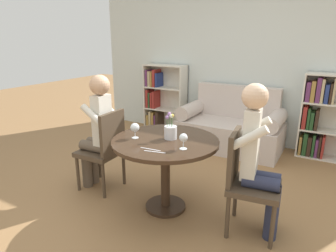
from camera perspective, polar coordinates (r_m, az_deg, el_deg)
ground_plane at (r=3.12m, az=-0.48°, el=-15.21°), size 16.00×16.00×0.00m
back_wall at (r=4.86m, az=14.25°, el=12.75°), size 5.20×0.05×2.70m
round_table at (r=2.85m, az=-0.50°, el=-5.07°), size 1.01×1.01×0.72m
couch at (r=4.64m, az=11.86°, el=-0.33°), size 1.51×0.80×0.92m
bookshelf_left at (r=5.38m, az=-1.29°, el=5.14°), size 0.75×0.28×1.18m
bookshelf_right at (r=4.63m, az=27.43°, el=1.47°), size 0.75×0.28×1.18m
chair_left at (r=3.32m, az=-11.94°, el=-3.97°), size 0.43×0.43×0.90m
chair_right at (r=2.66m, az=14.68°, el=-9.61°), size 0.47×0.47×0.90m
person_left at (r=3.31m, az=-13.31°, el=-0.63°), size 0.43×0.35×1.28m
person_right at (r=2.58m, az=16.93°, el=-5.72°), size 0.44×0.37×1.30m
wine_glass_left at (r=2.83m, az=-6.33°, el=-0.38°), size 0.09×0.09×0.15m
wine_glass_right at (r=2.55m, az=2.96°, el=-2.34°), size 0.07×0.07×0.14m
flower_vase at (r=2.80m, az=0.48°, el=-0.93°), size 0.12×0.12×0.26m
knife_left_setting at (r=2.57m, az=-3.37°, el=-4.43°), size 0.19×0.03×0.00m
fork_left_setting at (r=2.51m, az=-2.57°, el=-4.93°), size 0.19×0.05×0.00m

